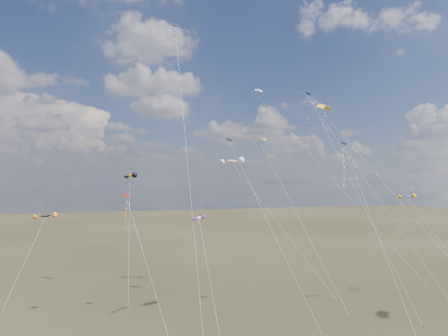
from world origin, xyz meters
name	(u,v)px	position (x,y,z in m)	size (l,w,h in m)	color
diamond_black_high	(313,120)	(15.33, 18.60, 26.90)	(4.00, 20.57, 31.64)	black
diamond_navy_tall	(177,57)	(-5.87, 23.78, 36.57)	(2.53, 25.38, 42.63)	#0C0A4C
diamond_black_mid	(255,194)	(0.49, 7.55, 15.46)	(7.91, 10.38, 22.55)	black
diamond_red_low	(128,217)	(-14.07, 14.10, 12.53)	(4.33, 12.47, 15.40)	#B70A00
diamond_navy_right	(346,171)	(13.82, 7.78, 18.36)	(4.15, 18.02, 22.39)	#11234E
diamond_orange_center	(347,153)	(17.78, 13.14, 21.33)	(12.74, 18.21, 32.12)	#D14506
parafoil_yellow	(325,106)	(9.22, 5.58, 26.46)	(11.31, 20.75, 27.22)	gold
parafoil_blue_white	(258,91)	(15.54, 41.19, 36.56)	(19.30, 28.98, 37.46)	#203FB6
parafoil_tricolor	(262,140)	(5.67, 17.19, 23.24)	(8.02, 12.57, 23.94)	yellow
novelty_black_orange	(46,216)	(-25.09, 29.87, 11.69)	(5.97, 9.43, 12.16)	black
novelty_orange_black	(130,176)	(-12.33, 30.73, 17.93)	(2.48, 14.06, 18.53)	orange
novelty_white_purple	(199,218)	(-5.57, 11.22, 12.38)	(2.05, 8.18, 12.84)	silver
novelty_redwhite_stripe	(232,161)	(3.76, 24.97, 20.36)	(13.07, 14.65, 21.08)	red
novelty_blue_yellow	(408,197)	(23.82, 7.55, 14.82)	(6.02, 9.97, 15.29)	#0D3EB1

